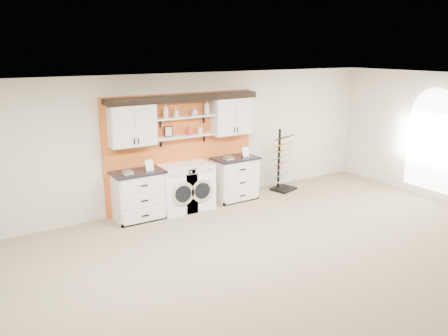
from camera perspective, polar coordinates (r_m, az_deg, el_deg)
floor at (r=6.62m, az=10.78°, el=-14.60°), size 10.00×10.00×0.00m
ceiling at (r=5.78m, az=12.17°, el=10.28°), size 10.00×10.00×0.00m
wall_back at (r=9.27m, az=-5.63°, el=3.58°), size 10.00×0.00×10.00m
accent_panel at (r=9.28m, az=-5.50°, el=2.33°), size 3.40×0.07×2.40m
upper_cabinet_left at (r=8.56m, az=-11.92°, el=5.62°), size 0.90×0.35×0.84m
upper_cabinet_right at (r=9.56m, az=0.98°, el=6.92°), size 0.90×0.35×0.84m
shelf_lower at (r=9.07m, az=-5.09°, el=4.16°), size 1.32×0.28×0.03m
shelf_upper at (r=9.00m, az=-5.15°, el=6.66°), size 1.32×0.28×0.03m
crown_molding at (r=8.96m, az=-5.25°, el=9.19°), size 3.30×0.41×0.13m
window_arched at (r=10.73m, az=25.48°, el=3.68°), size 0.06×1.10×2.25m
picture_frame at (r=8.94m, az=-7.26°, el=4.76°), size 0.18×0.02×0.22m
canister_red at (r=9.09m, az=-4.54°, el=4.82°), size 0.11×0.11×0.16m
canister_cream at (r=9.21m, az=-3.15°, el=4.91°), size 0.10×0.10×0.14m
base_cabinet_left at (r=8.76m, az=-11.08°, el=-3.51°), size 1.01×0.66×0.98m
base_cabinet_right at (r=9.73m, az=1.43°, el=-1.35°), size 0.99×0.66×0.97m
washer at (r=9.05m, az=-6.32°, el=-2.71°), size 0.70×0.71×0.97m
dryer at (r=9.23m, az=-3.90°, el=-2.32°), size 0.69×0.71×0.96m
sample_rack at (r=10.46m, az=7.75°, el=-0.30°), size 0.63×0.57×1.46m
soap_bottle_a at (r=8.80m, az=-7.62°, el=7.42°), size 0.15×0.15×0.28m
soap_bottle_b at (r=8.90m, az=-6.30°, el=7.23°), size 0.10×0.09×0.18m
soap_bottle_c at (r=9.09m, az=-3.90°, el=7.40°), size 0.14×0.14×0.17m
soap_bottle_d at (r=9.22m, az=-2.27°, el=7.96°), size 0.13×0.14×0.30m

